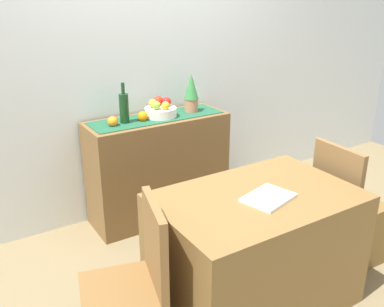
{
  "coord_description": "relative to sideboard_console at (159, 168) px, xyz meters",
  "views": [
    {
      "loc": [
        -1.51,
        -2.02,
        1.85
      ],
      "look_at": [
        -0.01,
        0.39,
        0.74
      ],
      "focal_mm": 39.93,
      "sensor_mm": 36.0,
      "label": 1
    }
  ],
  "objects": [
    {
      "name": "ground_plane",
      "position": [
        0.01,
        -0.92,
        -0.45
      ],
      "size": [
        6.4,
        6.4,
        0.02
      ],
      "primitive_type": "cube",
      "color": "olive",
      "rests_on": "ground"
    },
    {
      "name": "apple_center",
      "position": [
        -0.01,
        0.04,
        0.55
      ],
      "size": [
        0.07,
        0.07,
        0.07
      ],
      "primitive_type": "sphere",
      "color": "gold",
      "rests_on": "fruit_bowl"
    },
    {
      "name": "open_book",
      "position": [
        -0.01,
        -1.35,
        0.31
      ],
      "size": [
        0.33,
        0.28,
        0.02
      ],
      "primitive_type": "cube",
      "rotation": [
        0.0,
        0.0,
        0.27
      ],
      "color": "white",
      "rests_on": "dining_table"
    },
    {
      "name": "orange_loose_near_bowl",
      "position": [
        -0.14,
        -0.03,
        0.48
      ],
      "size": [
        0.08,
        0.08,
        0.08
      ],
      "primitive_type": "sphere",
      "color": "orange",
      "rests_on": "sideboard_console"
    },
    {
      "name": "potted_plant",
      "position": [
        0.32,
        0.0,
        0.61
      ],
      "size": [
        0.12,
        0.12,
        0.32
      ],
      "color": "#B57655",
      "rests_on": "sideboard_console"
    },
    {
      "name": "table_runner",
      "position": [
        0.0,
        0.0,
        0.44
      ],
      "size": [
        1.09,
        0.32,
        0.01
      ],
      "primitive_type": "cube",
      "color": "#1E5338",
      "rests_on": "sideboard_console"
    },
    {
      "name": "apple_front",
      "position": [
        0.06,
        0.08,
        0.56
      ],
      "size": [
        0.08,
        0.08,
        0.08
      ],
      "primitive_type": "sphere",
      "color": "red",
      "rests_on": "fruit_bowl"
    },
    {
      "name": "wine_bottle",
      "position": [
        -0.28,
        0.0,
        0.56
      ],
      "size": [
        0.07,
        0.07,
        0.32
      ],
      "color": "#15391A",
      "rests_on": "sideboard_console"
    },
    {
      "name": "dining_table",
      "position": [
        -0.02,
        -1.28,
        -0.07
      ],
      "size": [
        1.17,
        0.77,
        0.74
      ],
      "primitive_type": "cube",
      "color": "brown",
      "rests_on": "ground"
    },
    {
      "name": "apple_left",
      "position": [
        -0.02,
        -0.02,
        0.55
      ],
      "size": [
        0.07,
        0.07,
        0.07
      ],
      "primitive_type": "sphere",
      "color": "#88AF36",
      "rests_on": "fruit_bowl"
    },
    {
      "name": "apple_upper",
      "position": [
        0.04,
        -0.07,
        0.55
      ],
      "size": [
        0.07,
        0.07,
        0.07
      ],
      "primitive_type": "sphere",
      "color": "gold",
      "rests_on": "fruit_bowl"
    },
    {
      "name": "orange_loose_mid",
      "position": [
        -0.39,
        -0.03,
        0.48
      ],
      "size": [
        0.08,
        0.08,
        0.08
      ],
      "primitive_type": "sphere",
      "color": "orange",
      "rests_on": "sideboard_console"
    },
    {
      "name": "apple_right",
      "position": [
        0.1,
        0.02,
        0.55
      ],
      "size": [
        0.07,
        0.07,
        0.07
      ],
      "primitive_type": "sphere",
      "color": "red",
      "rests_on": "fruit_bowl"
    },
    {
      "name": "fruit_bowl",
      "position": [
        0.03,
        0.0,
        0.48
      ],
      "size": [
        0.25,
        0.25,
        0.07
      ],
      "primitive_type": "cylinder",
      "color": "white",
      "rests_on": "table_runner"
    },
    {
      "name": "sideboard_console",
      "position": [
        0.0,
        0.0,
        0.0
      ],
      "size": [
        1.16,
        0.42,
        0.88
      ],
      "primitive_type": "cube",
      "color": "brown",
      "rests_on": "ground"
    },
    {
      "name": "room_wall_rear",
      "position": [
        0.01,
        0.26,
        0.91
      ],
      "size": [
        6.4,
        0.06,
        2.7
      ],
      "primitive_type": "cube",
      "color": "silver",
      "rests_on": "ground"
    },
    {
      "name": "chair_by_corner",
      "position": [
        0.82,
        -1.28,
        -0.17
      ],
      "size": [
        0.41,
        0.41,
        0.9
      ],
      "color": "brown",
      "rests_on": "ground"
    }
  ]
}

